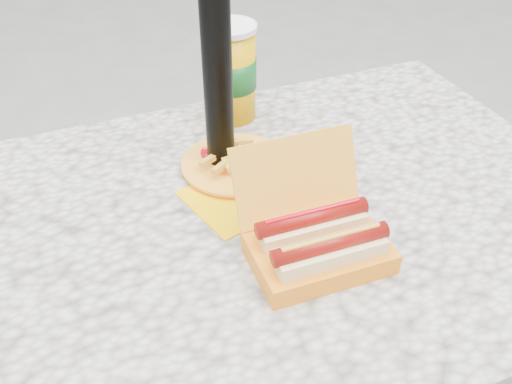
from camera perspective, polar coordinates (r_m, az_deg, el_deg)
name	(u,v)px	position (r m, az deg, el deg)	size (l,w,h in m)	color
picnic_table	(254,263)	(1.01, -0.18, -7.15)	(1.20, 0.80, 0.75)	beige
hotdog_box	(318,241)	(0.85, 6.19, -4.88)	(0.20, 0.19, 0.15)	orange
fries_plate	(235,165)	(1.04, -2.12, 2.68)	(0.22, 0.28, 0.04)	#FFC000
soda_cup	(231,72)	(1.16, -2.54, 11.87)	(0.11, 0.11, 0.20)	#E8A700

